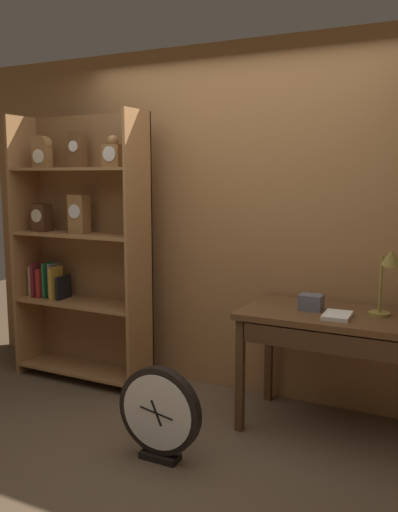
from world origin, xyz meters
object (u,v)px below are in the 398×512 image
workbench (339,329)px  toolbox_small (311,302)px  desk_lamp (388,271)px  round_clock_large (159,413)px  open_repair_manual (337,316)px  bookshelf (79,247)px

workbench → toolbox_small: (-0.19, 0.02, 0.15)m
desk_lamp → round_clock_large: 1.60m
desk_lamp → open_repair_manual: (-0.26, -0.13, -0.27)m
workbench → bookshelf: bearing=178.6°
workbench → open_repair_manual: bearing=-86.7°
bookshelf → open_repair_manual: bookshelf is taller
round_clock_large → workbench: bearing=43.8°
workbench → desk_lamp: size_ratio=2.80×
desk_lamp → round_clock_large: bearing=-142.6°
toolbox_small → workbench: bearing=-6.6°
bookshelf → toolbox_small: (1.89, -0.03, -0.24)m
desk_lamp → workbench: bearing=-170.8°
round_clock_large → bookshelf: bearing=145.4°
desk_lamp → round_clock_large: (-1.11, -0.85, -0.79)m
open_repair_manual → round_clock_large: open_repair_manual is taller
bookshelf → toolbox_small: bearing=-0.9°
workbench → desk_lamp: (0.27, 0.04, 0.38)m
bookshelf → desk_lamp: bookshelf is taller
round_clock_large → desk_lamp: bearing=37.4°
toolbox_small → desk_lamp: bearing=2.7°
toolbox_small → round_clock_large: bearing=-128.2°
toolbox_small → round_clock_large: toolbox_small is taller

